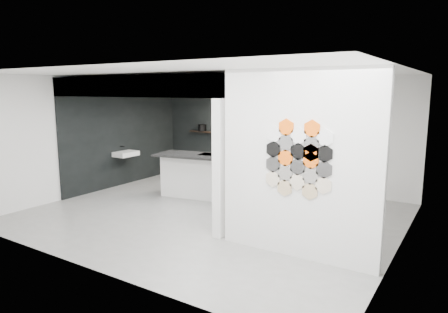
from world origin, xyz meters
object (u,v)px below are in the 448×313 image
kitchen_island (199,175)px  glass_bowl (280,134)px  stockpot (202,128)px  bottle_dark (219,129)px  kettle (261,132)px  utensil_cup (213,130)px  wall_basin (126,154)px  partition_panel (298,165)px  glass_vase (280,133)px

kitchen_island → glass_bowl: bearing=48.9°
kitchen_island → stockpot: size_ratio=8.73×
stockpot → bottle_dark: (0.57, 0.00, -0.01)m
kitchen_island → stockpot: kitchen_island is taller
kitchen_island → stockpot: (-1.27, 1.92, 0.89)m
kettle → utensil_cup: (-1.53, 0.00, -0.03)m
stockpot → bottle_dark: stockpot is taller
utensil_cup → glass_bowl: bearing=0.0°
glass_bowl → bottle_dark: bottle_dark is taller
wall_basin → utensil_cup: bearing=57.4°
kitchen_island → bottle_dark: kitchen_island is taller
stockpot → utensil_cup: (0.36, 0.00, -0.05)m
wall_basin → glass_bowl: 4.00m
partition_panel → glass_vase: 4.39m
stockpot → glass_vase: (2.43, 0.00, -0.02)m
partition_panel → stockpot: (-4.51, 3.87, 0.02)m
glass_vase → bottle_dark: 1.86m
partition_panel → stockpot: partition_panel is taller
kitchen_island → bottle_dark: (-0.69, 1.92, 0.88)m
utensil_cup → bottle_dark: bearing=0.0°
kettle → bottle_dark: (-1.32, 0.00, 0.00)m
wall_basin → glass_bowl: bearing=31.3°
wall_basin → bottle_dark: (1.53, 2.07, 0.55)m
kitchen_island → bottle_dark: bearing=100.0°
wall_basin → glass_bowl: size_ratio=4.22×
bottle_dark → kitchen_island: bearing=-70.1°
partition_panel → kitchen_island: (-3.24, 1.94, -0.88)m
kitchen_island → glass_bowl: size_ratio=14.35×
glass_bowl → stockpot: bearing=180.0°
bottle_dark → wall_basin: bearing=-126.5°
utensil_cup → partition_panel: bearing=-43.0°
partition_panel → utensil_cup: 5.67m
partition_panel → kettle: partition_panel is taller
kitchen_island → bottle_dark: size_ratio=12.51×
kettle → glass_bowl: kettle is taller
stockpot → glass_vase: 2.43m
kettle → wall_basin: bearing=-157.8°
kettle → utensil_cup: bearing=166.3°
stockpot → bottle_dark: 0.57m
wall_basin → utensil_cup: utensil_cup is taller
glass_bowl → bottle_dark: (-1.86, 0.00, 0.03)m
kettle → utensil_cup: kettle is taller
partition_panel → kitchen_island: 3.88m
glass_bowl → bottle_dark: size_ratio=0.87×
kettle → bottle_dark: bearing=166.3°
wall_basin → kettle: (2.85, 2.07, 0.55)m
glass_vase → glass_bowl: bearing=0.0°
utensil_cup → wall_basin: bearing=-122.6°
partition_panel → glass_vase: bearing=118.2°
kettle → glass_bowl: bearing=-13.7°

